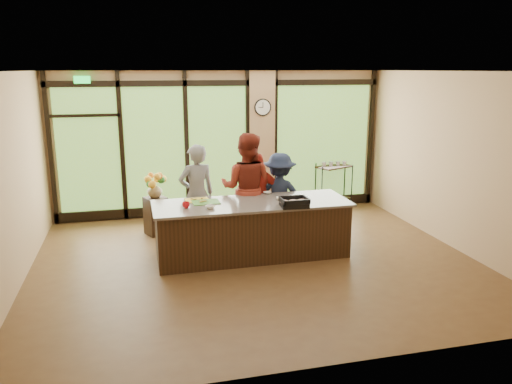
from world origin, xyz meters
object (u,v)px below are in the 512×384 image
island_base (252,230)px  cook_right (280,196)px  cook_left (197,194)px  roasting_pan (294,204)px  flower_stand (156,216)px  bar_cart (334,180)px

island_base → cook_right: bearing=48.2°
island_base → cook_left: cook_left is taller
roasting_pan → cook_right: bearing=89.6°
cook_left → flower_stand: 1.10m
cook_left → cook_right: (1.50, -0.06, -0.10)m
cook_left → roasting_pan: (1.38, -1.27, 0.07)m
island_base → roasting_pan: (0.59, -0.42, 0.52)m
roasting_pan → bar_cart: 3.44m
island_base → cook_right: 1.12m
cook_right → flower_stand: size_ratio=2.20×
island_base → flower_stand: (-1.49, 1.52, -0.08)m
cook_left → bar_cart: cook_left is taller
bar_cart → cook_left: bearing=-177.3°
island_base → bar_cart: size_ratio=2.95×
cook_left → roasting_pan: size_ratio=4.18×
island_base → flower_stand: 2.13m
cook_right → cook_left: bearing=19.1°
cook_left → roasting_pan: 1.88m
island_base → cook_left: 1.25m
cook_left → island_base: bearing=121.3°
cook_right → roasting_pan: 1.23m
island_base → cook_left: bearing=132.8°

